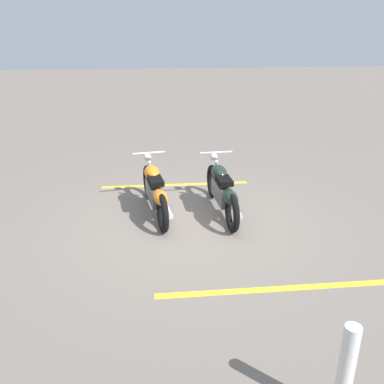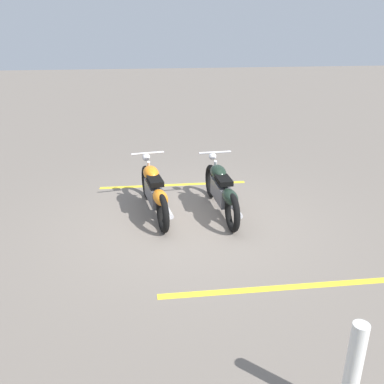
% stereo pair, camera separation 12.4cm
% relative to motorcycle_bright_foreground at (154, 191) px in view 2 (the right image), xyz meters
% --- Properties ---
extents(ground_plane, '(60.00, 60.00, 0.00)m').
position_rel_motorcycle_bright_foreground_xyz_m(ground_plane, '(0.41, 0.60, -0.46)').
color(ground_plane, slate).
extents(motorcycle_bright_foreground, '(2.22, 0.67, 1.04)m').
position_rel_motorcycle_bright_foreground_xyz_m(motorcycle_bright_foreground, '(0.00, 0.00, 0.00)').
color(motorcycle_bright_foreground, black).
rests_on(motorcycle_bright_foreground, ground).
extents(motorcycle_dark_foreground, '(2.23, 0.62, 1.04)m').
position_rel_motorcycle_bright_foreground_xyz_m(motorcycle_dark_foreground, '(0.13, 1.22, 0.00)').
color(motorcycle_dark_foreground, black).
rests_on(motorcycle_dark_foreground, ground).
extents(bollard_post, '(0.14, 0.14, 1.02)m').
position_rel_motorcycle_bright_foreground_xyz_m(bollard_post, '(4.53, 1.41, 0.05)').
color(bollard_post, white).
rests_on(bollard_post, ground).
extents(parking_stripe_near, '(0.18, 3.20, 0.01)m').
position_rel_motorcycle_bright_foreground_xyz_m(parking_stripe_near, '(-1.46, 0.49, -0.46)').
color(parking_stripe_near, yellow).
rests_on(parking_stripe_near, ground).
extents(parking_stripe_mid, '(0.18, 3.20, 0.01)m').
position_rel_motorcycle_bright_foreground_xyz_m(parking_stripe_mid, '(2.58, 1.47, -0.46)').
color(parking_stripe_mid, yellow).
rests_on(parking_stripe_mid, ground).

